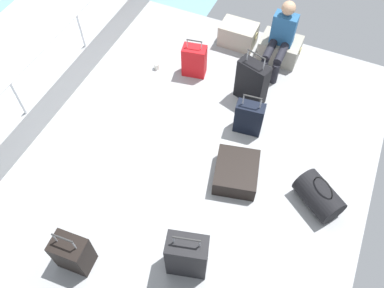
# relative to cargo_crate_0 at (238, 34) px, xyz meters

# --- Properties ---
(ground_plane) EXTENTS (4.40, 5.20, 0.06)m
(ground_plane) POSITION_rel_cargo_crate_0_xyz_m (0.30, -2.17, -0.21)
(ground_plane) COLOR #939699
(gunwale_port) EXTENTS (0.06, 5.20, 0.45)m
(gunwale_port) POSITION_rel_cargo_crate_0_xyz_m (-1.87, -2.17, 0.04)
(gunwale_port) COLOR #939699
(gunwale_port) RESTS_ON ground_plane
(railing_port) EXTENTS (0.04, 4.20, 1.02)m
(railing_port) POSITION_rel_cargo_crate_0_xyz_m (-1.87, -2.17, 0.60)
(railing_port) COLOR silver
(railing_port) RESTS_ON ground_plane
(cargo_crate_0) EXTENTS (0.61, 0.39, 0.36)m
(cargo_crate_0) POSITION_rel_cargo_crate_0_xyz_m (0.00, 0.00, 0.00)
(cargo_crate_0) COLOR #9E9989
(cargo_crate_0) RESTS_ON ground_plane
(cargo_crate_1) EXTENTS (0.64, 0.46, 0.35)m
(cargo_crate_1) POSITION_rel_cargo_crate_0_xyz_m (0.70, -0.04, -0.01)
(cargo_crate_1) COLOR gray
(cargo_crate_1) RESTS_ON ground_plane
(passenger_seated) EXTENTS (0.34, 0.66, 1.05)m
(passenger_seated) POSITION_rel_cargo_crate_0_xyz_m (0.70, -0.21, 0.36)
(passenger_seated) COLOR #26598C
(passenger_seated) RESTS_ON ground_plane
(suitcase_0) EXTENTS (0.48, 0.32, 0.86)m
(suitcase_0) POSITION_rel_cargo_crate_0_xyz_m (0.58, -1.06, 0.16)
(suitcase_0) COLOR black
(suitcase_0) RESTS_ON ground_plane
(suitcase_1) EXTENTS (0.48, 0.35, 0.79)m
(suitcase_1) POSITION_rel_cargo_crate_0_xyz_m (0.77, -3.68, 0.14)
(suitcase_1) COLOR black
(suitcase_1) RESTS_ON ground_plane
(suitcase_2) EXTENTS (0.39, 0.23, 0.68)m
(suitcase_2) POSITION_rel_cargo_crate_0_xyz_m (0.74, -1.61, 0.07)
(suitcase_2) COLOR black
(suitcase_2) RESTS_ON ground_plane
(suitcase_3) EXTENTS (0.39, 0.28, 0.69)m
(suitcase_3) POSITION_rel_cargo_crate_0_xyz_m (-0.36, -4.13, 0.07)
(suitcase_3) COLOR black
(suitcase_3) RESTS_ON ground_plane
(suitcase_4) EXTENTS (0.38, 0.27, 0.64)m
(suitcase_4) POSITION_rel_cargo_crate_0_xyz_m (-0.37, -0.91, 0.07)
(suitcase_4) COLOR red
(suitcase_4) RESTS_ON ground_plane
(suitcase_5) EXTENTS (0.65, 0.71, 0.25)m
(suitcase_5) POSITION_rel_cargo_crate_0_xyz_m (0.87, -2.40, -0.05)
(suitcase_5) COLOR black
(suitcase_5) RESTS_ON ground_plane
(duffel_bag) EXTENTS (0.67, 0.62, 0.52)m
(duffel_bag) POSITION_rel_cargo_crate_0_xyz_m (1.88, -2.34, 0.00)
(duffel_bag) COLOR black
(duffel_bag) RESTS_ON ground_plane
(paper_cup) EXTENTS (0.08, 0.08, 0.10)m
(paper_cup) POSITION_rel_cargo_crate_0_xyz_m (-0.94, -1.06, -0.13)
(paper_cup) COLOR white
(paper_cup) RESTS_ON ground_plane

